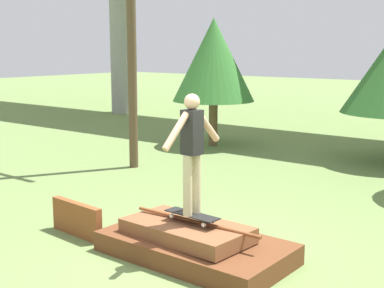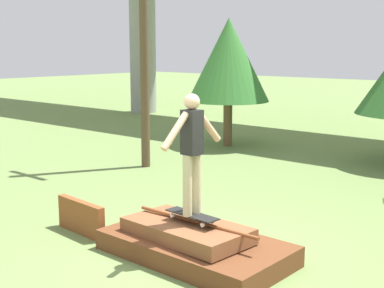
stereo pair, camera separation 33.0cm
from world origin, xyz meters
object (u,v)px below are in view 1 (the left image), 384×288
skater (192,146)px  skateboard (192,215)px  utility_pole (131,17)px  tree_behind_right (214,60)px

skater → skateboard: bearing=161.6°
utility_pole → tree_behind_right: (-0.16, 3.40, -1.00)m
tree_behind_right → utility_pole: bearing=-87.4°
utility_pole → tree_behind_right: bearing=92.6°
utility_pole → tree_behind_right: 3.55m
skateboard → utility_pole: bearing=141.4°
skateboard → utility_pole: size_ratio=0.12×
skater → tree_behind_right: size_ratio=0.44×
skateboard → utility_pole: 6.28m
skateboard → utility_pole: utility_pole is taller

